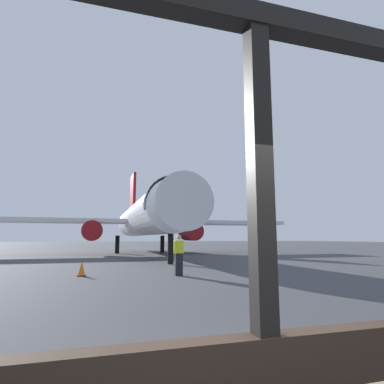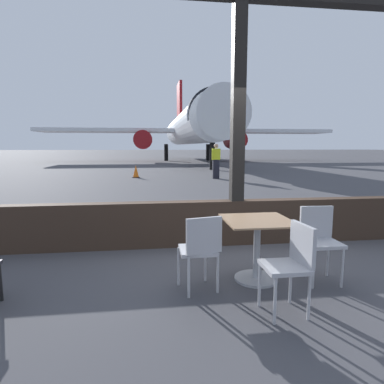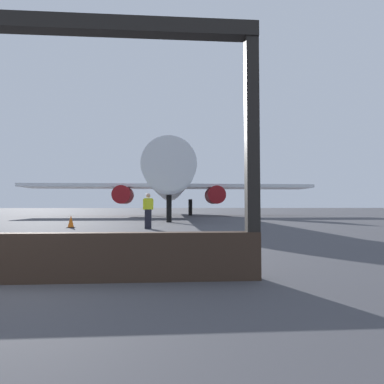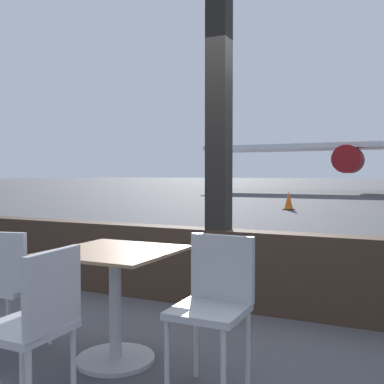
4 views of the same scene
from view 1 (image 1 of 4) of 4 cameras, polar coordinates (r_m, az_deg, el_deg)
The scene contains 5 objects.
ground_plane at distance 42.79m, azimuth -14.73°, elevation -10.19°, with size 220.00×220.00×0.00m, color #424247.
window_frame at distance 3.13m, azimuth 12.66°, elevation -12.57°, with size 8.72×0.24×4.03m.
airplane at distance 31.40m, azimuth -8.45°, elevation -4.66°, with size 31.44×29.79×10.30m.
ground_crew_worker at distance 13.96m, azimuth -2.41°, elevation -11.19°, with size 0.49×0.35×1.74m.
traffic_cone at distance 14.64m, azimuth -19.31°, elevation -12.95°, with size 0.36×0.36×0.65m.
Camera 1 is at (-1.51, -2.73, 1.61)m, focal length 29.52 mm.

